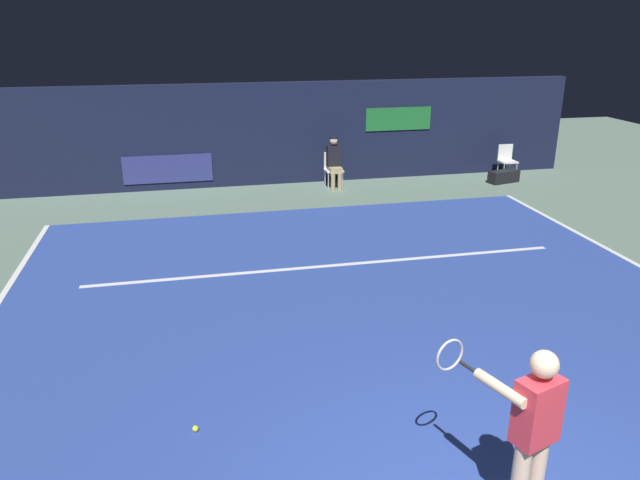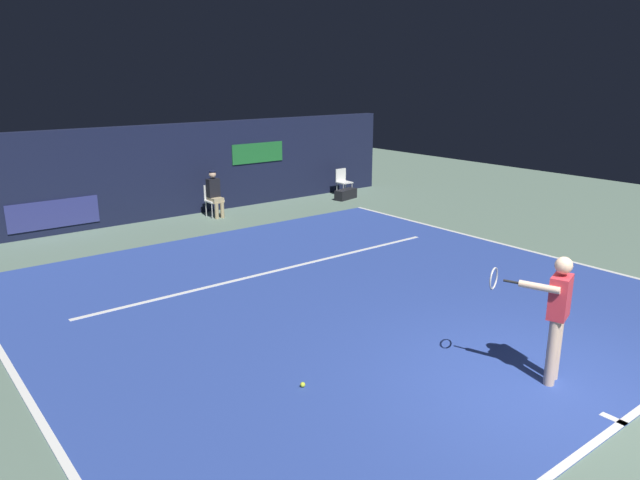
{
  "view_description": "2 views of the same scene",
  "coord_description": "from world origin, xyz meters",
  "px_view_note": "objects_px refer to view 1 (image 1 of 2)",
  "views": [
    {
      "loc": [
        -2.28,
        -3.4,
        4.08
      ],
      "look_at": [
        -0.41,
        5.07,
        0.9
      ],
      "focal_mm": 33.81,
      "sensor_mm": 36.0,
      "label": 1
    },
    {
      "loc": [
        -6.48,
        -3.49,
        3.92
      ],
      "look_at": [
        0.16,
        4.93,
        0.9
      ],
      "focal_mm": 33.04,
      "sensor_mm": 36.0,
      "label": 2
    }
  ],
  "objects_px": {
    "line_judge_on_chair": "(334,162)",
    "courtside_chair_near": "(507,159)",
    "tennis_ball": "(195,429)",
    "tennis_player": "(531,431)",
    "equipment_bag": "(504,177)"
  },
  "relations": [
    {
      "from": "tennis_player",
      "to": "line_judge_on_chair",
      "type": "xyz_separation_m",
      "value": [
        1.08,
        11.08,
        -0.3
      ]
    },
    {
      "from": "tennis_player",
      "to": "equipment_bag",
      "type": "relative_size",
      "value": 2.06
    },
    {
      "from": "tennis_ball",
      "to": "equipment_bag",
      "type": "distance_m",
      "value": 12.07
    },
    {
      "from": "tennis_player",
      "to": "courtside_chair_near",
      "type": "xyz_separation_m",
      "value": [
        5.98,
        11.22,
        -0.49
      ]
    },
    {
      "from": "line_judge_on_chair",
      "to": "equipment_bag",
      "type": "xyz_separation_m",
      "value": [
        4.54,
        -0.43,
        -0.53
      ]
    },
    {
      "from": "courtside_chair_near",
      "to": "tennis_ball",
      "type": "bearing_deg",
      "value": -132.77
    },
    {
      "from": "tennis_player",
      "to": "courtside_chair_near",
      "type": "bearing_deg",
      "value": 61.92
    },
    {
      "from": "line_judge_on_chair",
      "to": "courtside_chair_near",
      "type": "bearing_deg",
      "value": 1.59
    },
    {
      "from": "tennis_ball",
      "to": "equipment_bag",
      "type": "relative_size",
      "value": 0.08
    },
    {
      "from": "line_judge_on_chair",
      "to": "courtside_chair_near",
      "type": "relative_size",
      "value": 1.5
    },
    {
      "from": "tennis_player",
      "to": "line_judge_on_chair",
      "type": "distance_m",
      "value": 11.14
    },
    {
      "from": "line_judge_on_chair",
      "to": "tennis_ball",
      "type": "xyz_separation_m",
      "value": [
        -3.74,
        -9.2,
        -0.64
      ]
    },
    {
      "from": "equipment_bag",
      "to": "courtside_chair_near",
      "type": "bearing_deg",
      "value": 43.7
    },
    {
      "from": "tennis_ball",
      "to": "tennis_player",
      "type": "bearing_deg",
      "value": -35.25
    },
    {
      "from": "courtside_chair_near",
      "to": "tennis_ball",
      "type": "distance_m",
      "value": 12.73
    }
  ]
}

